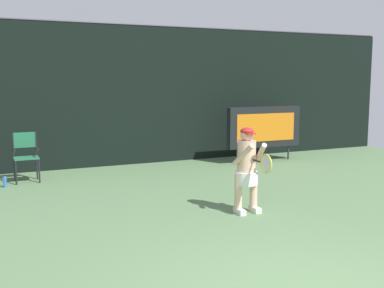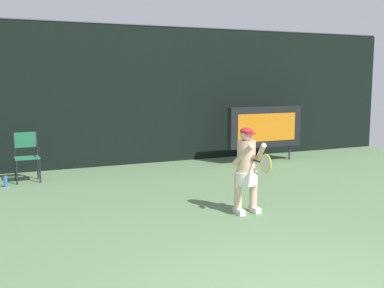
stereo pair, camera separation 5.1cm
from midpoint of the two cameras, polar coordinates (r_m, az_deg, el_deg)
name	(u,v)px [view 1 (the left image)]	position (r m, az deg, el deg)	size (l,w,h in m)	color
backdrop_screen	(102,96)	(12.41, -10.89, 5.64)	(18.00, 0.12, 3.66)	black
scoreboard	(264,127)	(13.08, 8.51, 2.01)	(2.20, 0.21, 1.50)	black
umpire_chair	(26,154)	(11.08, -19.41, -1.11)	(0.52, 0.44, 1.08)	black
water_bottle	(5,182)	(10.72, -21.62, -4.21)	(0.07, 0.07, 0.27)	blue
tennis_player	(247,167)	(8.05, 6.40, -2.75)	(0.52, 0.59, 1.45)	white
tennis_racket	(265,163)	(7.63, 8.59, -2.31)	(0.03, 0.60, 0.31)	black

